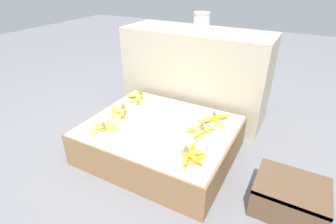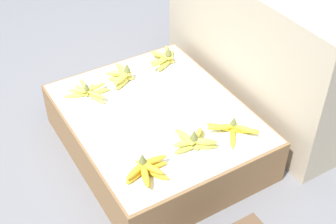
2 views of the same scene
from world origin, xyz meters
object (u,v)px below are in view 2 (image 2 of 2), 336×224
banana_bunch_middle_left (122,75)px  banana_bunch_back_midright (233,129)px  banana_bunch_middle_midright (194,141)px  banana_bunch_back_left (164,58)px  foam_tray_white (330,12)px  banana_bunch_front_left (88,91)px  banana_bunch_front_midright (146,170)px

banana_bunch_middle_left → banana_bunch_back_midright: (0.65, 0.25, -0.01)m
banana_bunch_middle_midright → banana_bunch_back_left: 0.70m
banana_bunch_middle_left → banana_bunch_middle_midright: banana_bunch_middle_left is taller
banana_bunch_middle_midright → foam_tray_white: 0.81m
banana_bunch_front_left → banana_bunch_front_midright: bearing=-1.2°
banana_bunch_middle_midright → banana_bunch_back_left: (-0.66, 0.23, -0.00)m
banana_bunch_back_midright → banana_bunch_front_midright: bearing=-87.3°
banana_bunch_middle_midright → foam_tray_white: (0.06, 0.64, 0.50)m
banana_bunch_middle_left → foam_tray_white: size_ratio=0.72×
banana_bunch_front_midright → banana_bunch_back_left: size_ratio=0.98×
banana_bunch_middle_left → foam_tray_white: foam_tray_white is taller
banana_bunch_front_left → banana_bunch_back_midright: bearing=36.4°
banana_bunch_front_left → banana_bunch_middle_left: 0.21m
foam_tray_white → banana_bunch_back_left: bearing=-150.9°
banana_bunch_front_midright → banana_bunch_back_midright: banana_bunch_front_midright is taller
banana_bunch_front_left → banana_bunch_middle_midright: banana_bunch_middle_midright is taller
banana_bunch_front_midright → banana_bunch_back_midright: 0.48m
banana_bunch_middle_left → banana_bunch_middle_midright: (0.63, 0.05, -0.00)m
foam_tray_white → banana_bunch_back_midright: bearing=-95.4°
banana_bunch_front_left → banana_bunch_back_left: 0.49m
banana_bunch_back_midright → banana_bunch_middle_midright: bearing=-96.4°
banana_bunch_front_left → foam_tray_white: foam_tray_white is taller
banana_bunch_middle_left → banana_bunch_back_midright: bearing=21.2°
banana_bunch_middle_midright → banana_bunch_back_midright: bearing=83.6°
banana_bunch_middle_midright → banana_bunch_front_left: bearing=-157.0°
banana_bunch_middle_left → banana_bunch_back_left: size_ratio=0.87×
banana_bunch_middle_left → banana_bunch_front_left: bearing=-83.2°
banana_bunch_front_left → banana_bunch_back_midright: banana_bunch_back_midright is taller
banana_bunch_front_midright → banana_bunch_middle_left: 0.71m
banana_bunch_back_midright → foam_tray_white: 0.67m
banana_bunch_back_midright → foam_tray_white: size_ratio=0.85×
banana_bunch_back_left → banana_bunch_middle_left: bearing=-83.6°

